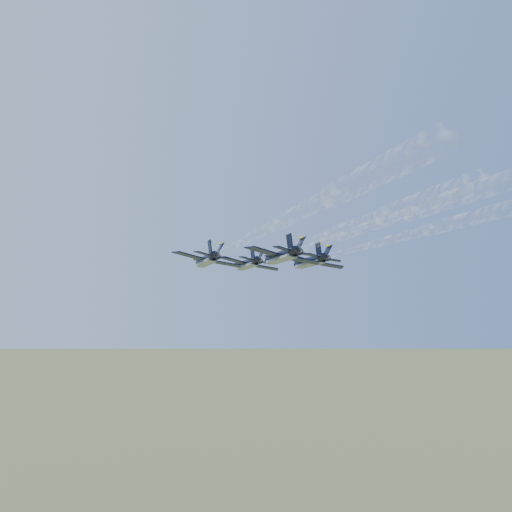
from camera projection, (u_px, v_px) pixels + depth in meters
name	position (u px, v px, depth m)	size (l,w,h in m)	color
jet_lead	(247.00, 264.00, 126.62)	(13.85, 18.57, 4.62)	black
jet_left	(206.00, 260.00, 113.24)	(13.85, 18.57, 4.62)	black
jet_right	(309.00, 261.00, 117.91)	(13.85, 18.57, 4.62)	black
jet_slot	(281.00, 256.00, 102.69)	(13.85, 18.57, 4.62)	black
smoke_trail_lead	(358.00, 240.00, 74.29)	(15.59, 70.79, 2.67)	white
smoke_trail_left	(306.00, 227.00, 60.91)	(15.59, 70.79, 2.67)	white
smoke_trail_right	(484.00, 232.00, 65.58)	(15.59, 70.79, 2.67)	white
smoke_trail_slot	(479.00, 213.00, 50.36)	(15.59, 70.79, 2.67)	white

